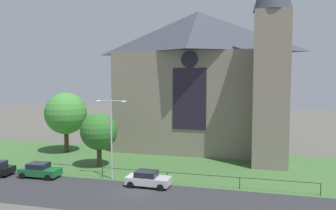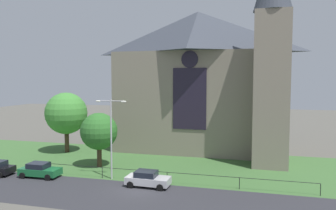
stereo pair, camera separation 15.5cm
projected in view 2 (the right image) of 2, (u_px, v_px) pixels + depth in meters
ground at (165, 163)px, 40.51m from camera, size 160.00×160.00×0.00m
road_asphalt at (129, 197)px, 28.94m from camera, size 120.00×8.00×0.01m
grass_verge at (160, 167)px, 38.58m from camera, size 120.00×20.00×0.01m
church_building at (202, 79)px, 47.87m from camera, size 23.20×16.20×26.00m
iron_railing at (167, 174)px, 32.63m from camera, size 28.02×0.07×1.13m
tree_left_far at (66, 113)px, 46.19m from camera, size 5.80×5.80×8.40m
tree_left_near at (99, 131)px, 38.59m from camera, size 4.32×4.32×6.36m
streetlamp_near at (111, 128)px, 33.69m from camera, size 3.37×0.26×8.26m
parked_car_green at (40, 170)px, 34.71m from camera, size 4.24×2.11×1.51m
parked_car_silver at (148, 179)px, 31.65m from camera, size 4.24×2.10×1.51m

